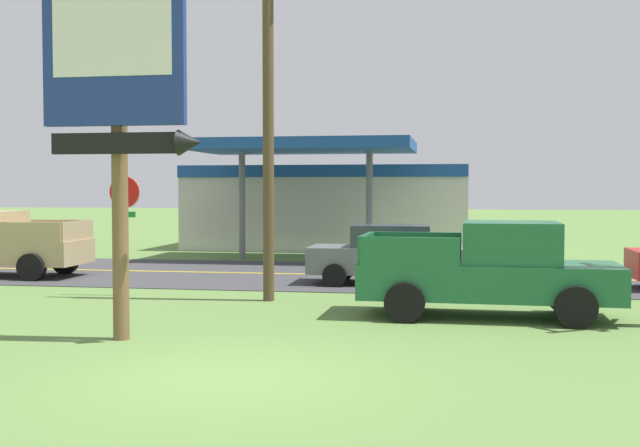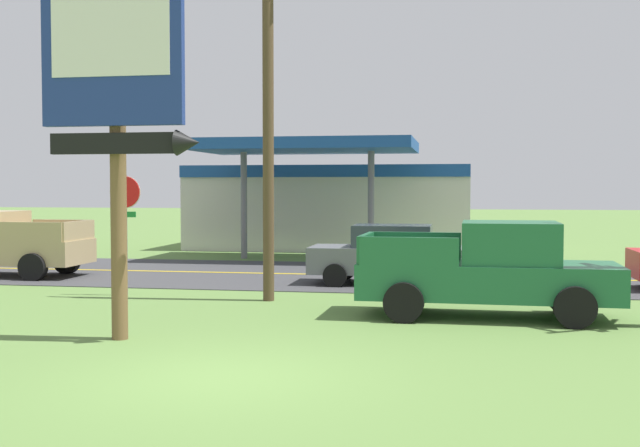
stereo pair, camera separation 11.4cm
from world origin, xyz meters
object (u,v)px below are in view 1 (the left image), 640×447
object	(u,v)px
car_grey_mid_lane	(388,254)
stop_sign	(125,213)
gas_station	(329,204)
motel_sign	(119,91)
pickup_green_parked_on_lawn	(491,270)
utility_pole	(268,87)

from	to	relation	value
car_grey_mid_lane	stop_sign	bearing A→B (deg)	-151.85
gas_station	car_grey_mid_lane	bearing A→B (deg)	-73.90
motel_sign	pickup_green_parked_on_lawn	bearing A→B (deg)	29.63
utility_pole	gas_station	xyz separation A→B (m)	(-1.18, 16.31, -3.05)
utility_pole	car_grey_mid_lane	bearing A→B (deg)	55.01
stop_sign	pickup_green_parked_on_lawn	bearing A→B (deg)	-11.66
pickup_green_parked_on_lawn	motel_sign	bearing A→B (deg)	-150.37
stop_sign	car_grey_mid_lane	size ratio (longest dim) A/B	0.70
motel_sign	stop_sign	size ratio (longest dim) A/B	2.19
stop_sign	pickup_green_parked_on_lawn	size ratio (longest dim) A/B	0.56
pickup_green_parked_on_lawn	car_grey_mid_lane	distance (m)	5.70
utility_pole	motel_sign	bearing A→B (deg)	-104.85
motel_sign	car_grey_mid_lane	bearing A→B (deg)	66.14
gas_station	car_grey_mid_lane	world-z (taller)	gas_station
car_grey_mid_lane	gas_station	bearing A→B (deg)	106.10
stop_sign	gas_station	distance (m)	16.24
utility_pole	car_grey_mid_lane	world-z (taller)	utility_pole
car_grey_mid_lane	pickup_green_parked_on_lawn	bearing A→B (deg)	-63.53
stop_sign	car_grey_mid_lane	xyz separation A→B (m)	(6.18, 3.31, -1.20)
utility_pole	gas_station	world-z (taller)	utility_pole
car_grey_mid_lane	utility_pole	bearing A→B (deg)	-124.99
utility_pole	pickup_green_parked_on_lawn	size ratio (longest dim) A/B	1.78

